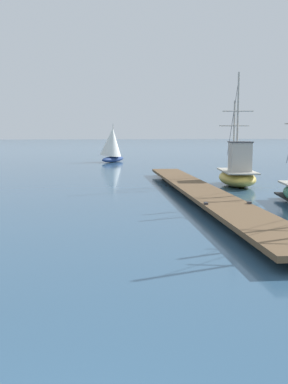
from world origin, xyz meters
name	(u,v)px	position (x,y,z in m)	size (l,w,h in m)	color
floating_dock	(200,190)	(6.59, 17.46, 0.36)	(3.42, 23.23, 0.53)	brown
fishing_boat_0	(238,173)	(10.03, 21.65, 0.77)	(2.70, 5.63, 6.36)	gold
distant_sailboat	(112,145)	(5.07, 43.63, 1.76)	(3.38, 4.25, 3.88)	navy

